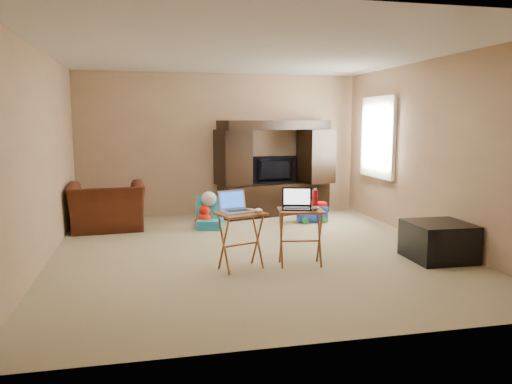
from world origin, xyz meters
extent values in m
plane|color=tan|center=(0.00, 0.00, 0.00)|extent=(5.50, 5.50, 0.00)
plane|color=silver|center=(0.00, 0.00, 2.50)|extent=(5.50, 5.50, 0.00)
plane|color=tan|center=(0.00, 2.75, 1.25)|extent=(5.00, 0.00, 5.00)
plane|color=tan|center=(0.00, -2.75, 1.25)|extent=(5.00, 0.00, 5.00)
plane|color=tan|center=(-2.50, 0.00, 1.25)|extent=(0.00, 5.50, 5.50)
plane|color=tan|center=(2.50, 0.00, 1.25)|extent=(0.00, 5.50, 5.50)
plane|color=white|center=(2.48, 1.55, 1.40)|extent=(0.00, 1.20, 1.20)
cube|color=white|center=(2.46, 1.55, 1.40)|extent=(0.06, 1.14, 1.34)
cube|color=black|center=(0.94, 2.45, 0.84)|extent=(2.11, 1.05, 1.68)
imported|color=black|center=(0.94, 2.41, 0.80)|extent=(0.86, 0.18, 0.49)
imported|color=#4B2110|center=(-1.92, 1.75, 0.36)|extent=(1.18, 1.05, 0.72)
cube|color=black|center=(2.12, -0.86, 0.23)|extent=(0.72, 0.72, 0.45)
cube|color=#A04E26|center=(-0.29, -0.74, 0.33)|extent=(0.60, 0.54, 0.65)
cube|color=brown|center=(0.41, -0.74, 0.33)|extent=(0.56, 0.48, 0.66)
cube|color=silver|center=(-0.32, -0.71, 0.77)|extent=(0.41, 0.37, 0.24)
cube|color=black|center=(0.37, -0.72, 0.78)|extent=(0.41, 0.37, 0.24)
ellipsoid|color=white|center=(-0.10, -0.81, 0.68)|extent=(0.10, 0.14, 0.05)
ellipsoid|color=#444449|center=(0.54, -0.86, 0.69)|extent=(0.11, 0.15, 0.05)
cylinder|color=red|center=(0.61, -0.66, 0.76)|extent=(0.07, 0.07, 0.20)
camera|label=1|loc=(-1.32, -6.13, 1.66)|focal=35.00mm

